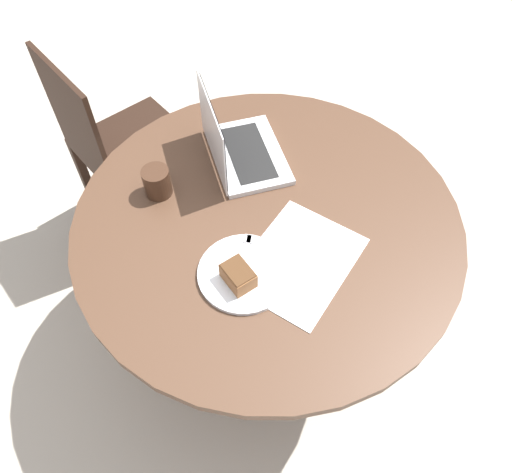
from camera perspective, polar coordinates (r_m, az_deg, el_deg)
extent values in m
plane|color=#B7AD9E|center=(2.06, 0.91, -10.55)|extent=(12.00, 12.00, 0.00)
cylinder|color=#4C3323|center=(2.05, 0.92, -10.43)|extent=(0.45, 0.45, 0.02)
cylinder|color=#4C3323|center=(1.74, 1.07, -5.43)|extent=(0.09, 0.09, 0.68)
cylinder|color=#4C3323|center=(1.45, 1.28, 1.76)|extent=(1.12, 1.12, 0.03)
cube|color=black|center=(2.12, -13.55, 10.15)|extent=(0.58, 0.58, 0.02)
cube|color=black|center=(1.92, -19.99, 12.17)|extent=(0.22, 0.34, 0.45)
cube|color=black|center=(2.46, -11.17, 10.81)|extent=(0.05, 0.05, 0.43)
cube|color=black|center=(2.22, -5.68, 5.82)|extent=(0.05, 0.05, 0.43)
cube|color=black|center=(2.36, -18.87, 6.30)|extent=(0.05, 0.05, 0.43)
cube|color=black|center=(2.12, -13.97, 0.63)|extent=(0.05, 0.05, 0.43)
cube|color=white|center=(1.35, 4.94, -2.82)|extent=(0.40, 0.34, 0.00)
cylinder|color=silver|center=(1.32, -1.40, -4.20)|extent=(0.25, 0.25, 0.01)
cube|color=brown|center=(1.28, -2.04, -4.51)|extent=(0.10, 0.11, 0.05)
cube|color=#4D311C|center=(1.26, -2.08, -3.87)|extent=(0.10, 0.10, 0.00)
cube|color=silver|center=(1.33, -1.32, -2.80)|extent=(0.17, 0.04, 0.00)
cube|color=silver|center=(1.37, -0.81, -0.28)|extent=(0.03, 0.03, 0.00)
cylinder|color=#3D2619|center=(1.49, -11.22, 6.18)|extent=(0.08, 0.08, 0.09)
cube|color=silver|center=(1.59, -0.87, 9.33)|extent=(0.37, 0.34, 0.02)
cube|color=black|center=(1.58, -0.87, 9.58)|extent=(0.28, 0.24, 0.00)
cube|color=silver|center=(1.49, -5.05, 11.75)|extent=(0.26, 0.18, 0.22)
cube|color=black|center=(1.49, -4.90, 11.78)|extent=(0.24, 0.17, 0.21)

